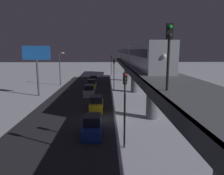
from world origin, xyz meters
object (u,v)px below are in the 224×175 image
at_px(sedan_blue_2, 94,80).
at_px(sedan_yellow_2, 92,85).
at_px(sedan_yellow, 97,104).
at_px(sedan_blue, 92,127).
at_px(commercial_billboard, 37,58).
at_px(traffic_light_near, 125,100).
at_px(traffic_light_mid, 114,70).
at_px(traffic_light_far, 111,62).
at_px(subway_train, 131,53).
at_px(sedan_silver, 89,91).
at_px(rail_signal, 169,45).

xyz_separation_m(sedan_blue_2, sedan_yellow_2, (-0.00, 6.60, 0.00)).
xyz_separation_m(sedan_yellow, sedan_blue, (0.00, 8.70, 0.01)).
bearing_deg(commercial_billboard, sedan_yellow_2, -140.83).
relative_size(sedan_yellow_2, traffic_light_near, 0.74).
distance_m(sedan_blue_2, traffic_light_mid, 10.67).
bearing_deg(sedan_blue, sedan_yellow_2, 94.05).
relative_size(sedan_blue_2, traffic_light_near, 0.69).
bearing_deg(traffic_light_far, sedan_blue_2, 74.56).
distance_m(traffic_light_near, commercial_billboard, 25.21).
relative_size(sedan_yellow, traffic_light_near, 0.69).
height_order(subway_train, sedan_yellow_2, subway_train).
bearing_deg(sedan_silver, traffic_light_near, -77.50).
height_order(subway_train, sedan_blue, subway_train).
distance_m(sedan_yellow, traffic_light_far, 40.60).
xyz_separation_m(sedan_yellow, sedan_blue_2, (1.80, -23.33, 0.01)).
bearing_deg(sedan_yellow, sedan_blue_2, 94.41).
relative_size(subway_train, traffic_light_far, 8.67).
bearing_deg(sedan_blue_2, traffic_light_far, 74.56).
xyz_separation_m(subway_train, traffic_light_far, (3.96, -21.04, -3.32)).
bearing_deg(rail_signal, sedan_silver, -74.64).
distance_m(sedan_yellow, sedan_silver, 9.77).
distance_m(sedan_blue, traffic_light_near, 5.33).
bearing_deg(traffic_light_far, sedan_silver, 81.31).
bearing_deg(sedan_yellow, traffic_light_near, -75.97).
bearing_deg(traffic_light_near, sedan_yellow_2, -80.59).
height_order(sedan_blue, commercial_billboard, commercial_billboard).
distance_m(subway_train, sedan_blue_2, 11.68).
height_order(sedan_yellow, commercial_billboard, commercial_billboard).
distance_m(subway_train, traffic_light_far, 21.66).
bearing_deg(commercial_billboard, sedan_yellow, 139.31).
height_order(sedan_blue_2, commercial_billboard, commercial_billboard).
distance_m(subway_train, sedan_blue, 29.61).
height_order(sedan_silver, traffic_light_far, traffic_light_far).
bearing_deg(sedan_yellow_2, rail_signal, -77.91).
bearing_deg(sedan_blue_2, sedan_blue, -86.78).
bearing_deg(sedan_blue_2, sedan_yellow, -85.59).
relative_size(sedan_blue_2, commercial_billboard, 0.50).
height_order(subway_train, rail_signal, rail_signal).
bearing_deg(traffic_light_near, sedan_blue, -45.09).
bearing_deg(sedan_blue, sedan_silver, 95.62).
height_order(rail_signal, sedan_blue, rail_signal).
height_order(sedan_silver, commercial_billboard, commercial_billboard).
distance_m(sedan_yellow, traffic_light_mid, 15.05).
bearing_deg(sedan_blue, traffic_light_mid, 82.84).
bearing_deg(subway_train, commercial_billboard, 29.34).
relative_size(rail_signal, sedan_blue, 0.95).
distance_m(subway_train, rail_signal, 35.04).
relative_size(subway_train, sedan_blue, 13.22).
bearing_deg(sedan_silver, commercial_billboard, -178.39).
height_order(sedan_silver, sedan_blue_2, same).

